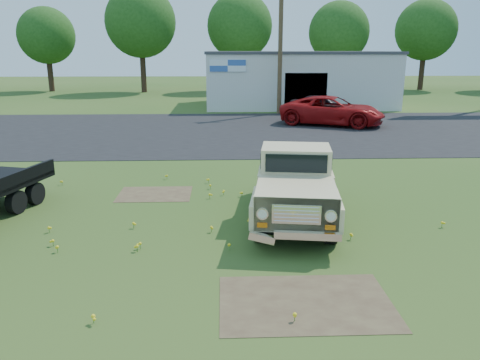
# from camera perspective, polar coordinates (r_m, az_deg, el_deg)

# --- Properties ---
(ground) EXTENTS (140.00, 140.00, 0.00)m
(ground) POSITION_cam_1_polar(r_m,az_deg,el_deg) (11.07, -2.45, -7.02)
(ground) COLOR #2A4D18
(ground) RESTS_ON ground
(asphalt_lot) EXTENTS (90.00, 14.00, 0.02)m
(asphalt_lot) POSITION_cam_1_polar(r_m,az_deg,el_deg) (25.58, -2.35, 6.00)
(asphalt_lot) COLOR black
(asphalt_lot) RESTS_ON ground
(dirt_patch_a) EXTENTS (3.00, 2.00, 0.01)m
(dirt_patch_a) POSITION_cam_1_polar(r_m,az_deg,el_deg) (8.50, 8.00, -14.60)
(dirt_patch_a) COLOR #4D3A29
(dirt_patch_a) RESTS_ON ground
(dirt_patch_b) EXTENTS (2.20, 1.60, 0.01)m
(dirt_patch_b) POSITION_cam_1_polar(r_m,az_deg,el_deg) (14.51, -10.33, -1.71)
(dirt_patch_b) COLOR #4D3A29
(dirt_patch_b) RESTS_ON ground
(commercial_building) EXTENTS (14.20, 8.20, 4.15)m
(commercial_building) POSITION_cam_1_polar(r_m,az_deg,el_deg) (37.74, 6.99, 12.20)
(commercial_building) COLOR silver
(commercial_building) RESTS_ON ground
(utility_pole_mid) EXTENTS (1.60, 0.30, 9.00)m
(utility_pole_mid) POSITION_cam_1_polar(r_m,az_deg,el_deg) (32.46, 4.94, 16.14)
(utility_pole_mid) COLOR #44331F
(utility_pole_mid) RESTS_ON ground
(treeline_b) EXTENTS (5.76, 5.76, 8.57)m
(treeline_b) POSITION_cam_1_polar(r_m,az_deg,el_deg) (54.34, -22.54, 15.94)
(treeline_b) COLOR #332117
(treeline_b) RESTS_ON ground
(treeline_c) EXTENTS (7.04, 7.04, 10.47)m
(treeline_c) POSITION_cam_1_polar(r_m,az_deg,el_deg) (50.45, -12.02, 18.31)
(treeline_c) COLOR #332117
(treeline_c) RESTS_ON ground
(treeline_d) EXTENTS (6.72, 6.72, 10.00)m
(treeline_d) POSITION_cam_1_polar(r_m,az_deg,el_deg) (50.81, -0.02, 18.25)
(treeline_d) COLOR #332117
(treeline_d) RESTS_ON ground
(treeline_e) EXTENTS (6.08, 6.08, 9.04)m
(treeline_e) POSITION_cam_1_polar(r_m,az_deg,el_deg) (50.67, 11.96, 17.22)
(treeline_e) COLOR #332117
(treeline_e) RESTS_ON ground
(treeline_f) EXTENTS (6.40, 6.40, 9.52)m
(treeline_f) POSITION_cam_1_polar(r_m,az_deg,el_deg) (56.21, 21.71, 16.62)
(treeline_f) COLOR #332117
(treeline_f) RESTS_ON ground
(vintage_pickup_truck) EXTENTS (2.77, 5.51, 1.91)m
(vintage_pickup_truck) POSITION_cam_1_polar(r_m,az_deg,el_deg) (12.13, 6.72, -0.29)
(vintage_pickup_truck) COLOR #CFC08B
(vintage_pickup_truck) RESTS_ON ground
(red_pickup) EXTENTS (6.53, 4.90, 1.65)m
(red_pickup) POSITION_cam_1_polar(r_m,az_deg,el_deg) (28.02, 11.19, 8.26)
(red_pickup) COLOR maroon
(red_pickup) RESTS_ON ground
(dark_sedan) EXTENTS (4.64, 3.65, 1.48)m
(dark_sedan) POSITION_cam_1_polar(r_m,az_deg,el_deg) (31.10, 10.16, 8.86)
(dark_sedan) COLOR black
(dark_sedan) RESTS_ON ground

